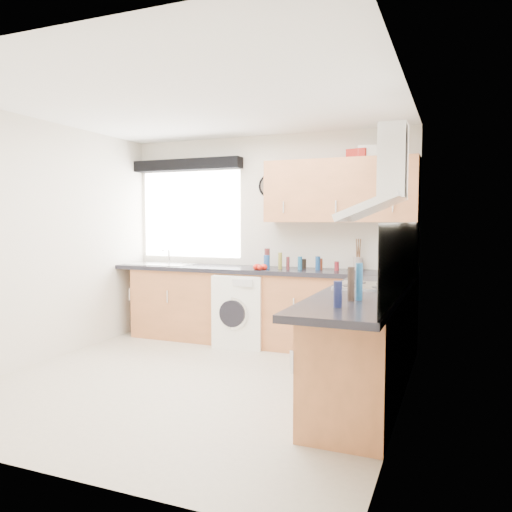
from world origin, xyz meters
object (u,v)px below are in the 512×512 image
at_px(upper_cabinets, 340,191).
at_px(extractor_hood, 383,184).
at_px(oven, 368,343).
at_px(washing_machine, 242,310).

bearing_deg(upper_cabinets, extractor_hood, -63.87).
distance_m(oven, extractor_hood, 1.35).
height_order(extractor_hood, upper_cabinets, upper_cabinets).
distance_m(extractor_hood, washing_machine, 2.47).
bearing_deg(washing_machine, extractor_hood, -40.11).
bearing_deg(oven, upper_cabinets, 112.54).
bearing_deg(washing_machine, upper_cabinets, 3.61).
xyz_separation_m(upper_cabinets, washing_machine, (-1.10, -0.23, -1.38)).
xyz_separation_m(extractor_hood, washing_machine, (-1.75, 1.10, -1.35)).
relative_size(extractor_hood, upper_cabinets, 0.46).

